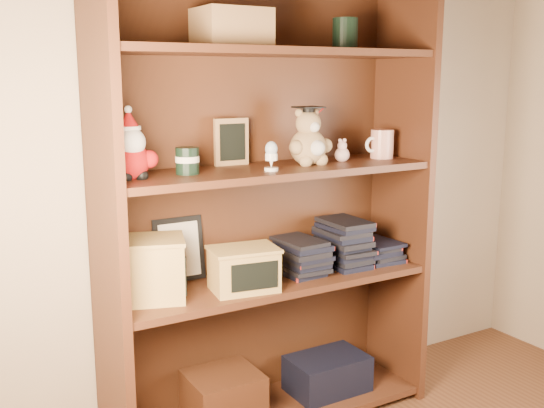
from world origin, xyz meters
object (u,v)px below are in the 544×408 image
at_px(teacher_mug, 381,144).
at_px(grad_teddy_bear, 309,142).
at_px(bookcase, 264,213).
at_px(treats_box, 156,268).

bearing_deg(teacher_mug, grad_teddy_bear, -178.91).
distance_m(bookcase, treats_box, 0.45).
bearing_deg(grad_teddy_bear, teacher_mug, 1.09).
bearing_deg(bookcase, teacher_mug, -5.95).
bearing_deg(teacher_mug, treats_box, -179.95).
bearing_deg(treats_box, bookcase, 6.82).
distance_m(bookcase, grad_teddy_bear, 0.30).
relative_size(grad_teddy_bear, teacher_mug, 1.71).
bearing_deg(bookcase, grad_teddy_bear, -20.68).
xyz_separation_m(bookcase, teacher_mug, (0.49, -0.05, 0.23)).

